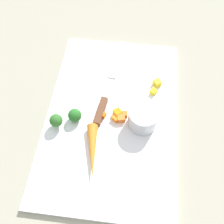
# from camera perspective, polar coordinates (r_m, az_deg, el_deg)

# --- Properties ---
(ground_plane) EXTENTS (4.00, 4.00, 0.00)m
(ground_plane) POSITION_cam_1_polar(r_m,az_deg,el_deg) (0.67, 0.00, -0.98)
(ground_plane) COLOR #9B9682
(cutting_board) EXTENTS (0.51, 0.33, 0.01)m
(cutting_board) POSITION_cam_1_polar(r_m,az_deg,el_deg) (0.67, 0.00, -0.72)
(cutting_board) COLOR white
(cutting_board) RESTS_ON ground_plane
(prep_bowl) EXTENTS (0.07, 0.07, 0.05)m
(prep_bowl) POSITION_cam_1_polar(r_m,az_deg,el_deg) (0.63, 6.70, -1.40)
(prep_bowl) COLOR #BABCBF
(prep_bowl) RESTS_ON cutting_board
(chef_knife) EXTENTS (0.30, 0.06, 0.02)m
(chef_knife) POSITION_cam_1_polar(r_m,az_deg,el_deg) (0.69, -1.17, 4.20)
(chef_knife) COLOR silver
(chef_knife) RESTS_ON cutting_board
(whole_carrot) EXTENTS (0.13, 0.05, 0.03)m
(whole_carrot) POSITION_cam_1_polar(r_m,az_deg,el_deg) (0.61, -4.28, -8.35)
(whole_carrot) COLOR orange
(whole_carrot) RESTS_ON cutting_board
(carrot_dice_0) EXTENTS (0.03, 0.03, 0.02)m
(carrot_dice_0) POSITION_cam_1_polar(r_m,az_deg,el_deg) (0.65, 1.19, -0.41)
(carrot_dice_0) COLOR orange
(carrot_dice_0) RESTS_ON cutting_board
(carrot_dice_1) EXTENTS (0.02, 0.02, 0.01)m
(carrot_dice_1) POSITION_cam_1_polar(r_m,az_deg,el_deg) (0.65, 0.90, -1.30)
(carrot_dice_1) COLOR orange
(carrot_dice_1) RESTS_ON cutting_board
(carrot_dice_2) EXTENTS (0.02, 0.02, 0.01)m
(carrot_dice_2) POSITION_cam_1_polar(r_m,az_deg,el_deg) (0.66, -2.05, -0.58)
(carrot_dice_2) COLOR orange
(carrot_dice_2) RESTS_ON cutting_board
(carrot_dice_3) EXTENTS (0.01, 0.02, 0.01)m
(carrot_dice_3) POSITION_cam_1_polar(r_m,az_deg,el_deg) (0.66, 2.69, -0.37)
(carrot_dice_3) COLOR orange
(carrot_dice_3) RESTS_ON cutting_board
(carrot_dice_4) EXTENTS (0.02, 0.02, 0.02)m
(carrot_dice_4) POSITION_cam_1_polar(r_m,az_deg,el_deg) (0.65, 1.97, -1.38)
(carrot_dice_4) COLOR orange
(carrot_dice_4) RESTS_ON cutting_board
(pepper_dice_0) EXTENTS (0.02, 0.02, 0.02)m
(pepper_dice_0) POSITION_cam_1_polar(r_m,az_deg,el_deg) (0.72, 9.78, 6.22)
(pepper_dice_0) COLOR yellow
(pepper_dice_0) RESTS_ON cutting_board
(pepper_dice_1) EXTENTS (0.02, 0.02, 0.01)m
(pepper_dice_1) POSITION_cam_1_polar(r_m,az_deg,el_deg) (0.70, 9.02, 4.41)
(pepper_dice_1) COLOR yellow
(pepper_dice_1) RESTS_ON cutting_board
(broccoli_floret_0) EXTENTS (0.03, 0.03, 0.03)m
(broccoli_floret_0) POSITION_cam_1_polar(r_m,az_deg,el_deg) (0.65, -8.09, -0.73)
(broccoli_floret_0) COLOR #81B968
(broccoli_floret_0) RESTS_ON cutting_board
(broccoli_floret_1) EXTENTS (0.03, 0.03, 0.04)m
(broccoli_floret_1) POSITION_cam_1_polar(r_m,az_deg,el_deg) (0.64, -12.06, -1.84)
(broccoli_floret_1) COLOR #85BC5B
(broccoli_floret_1) RESTS_ON cutting_board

